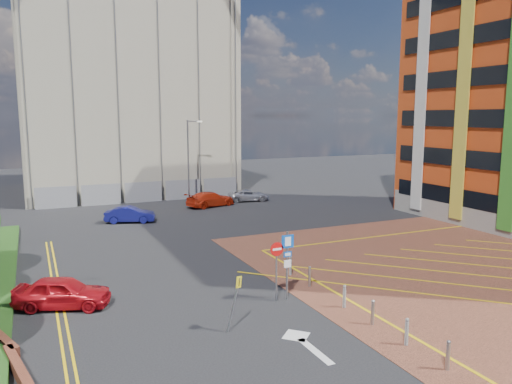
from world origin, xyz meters
TOP-DOWN VIEW (x-y plane):
  - ground at (0.00, 0.00)m, footprint 140.00×140.00m
  - forecourt at (14.00, 0.00)m, footprint 26.00×26.00m
  - lamp_back at (4.08, 28.00)m, footprint 1.53×0.16m
  - sign_cluster at (0.30, 0.98)m, footprint 1.17×0.12m
  - warning_sign at (-2.97, -1.24)m, footprint 0.73×0.41m
  - bollard_row at (2.30, -1.67)m, footprint 0.14×11.14m
  - construction_building at (0.00, 40.00)m, footprint 21.20×19.20m
  - construction_fence at (1.00, 30.00)m, footprint 21.60×0.06m
  - car_red_left at (-9.00, 4.19)m, footprint 4.43×3.07m
  - car_blue_back at (-2.98, 21.01)m, footprint 4.11×2.51m
  - car_red_back at (5.19, 25.06)m, footprint 5.14×3.25m
  - car_silver_back at (9.66, 26.33)m, footprint 4.29×2.50m

SIDE VIEW (x-z plane):
  - ground at x=0.00m, z-range 0.00..0.00m
  - forecourt at x=14.00m, z-range 0.00..0.02m
  - bollard_row at x=2.30m, z-range 0.02..0.92m
  - car_silver_back at x=9.66m, z-range 0.00..1.12m
  - car_blue_back at x=-2.98m, z-range 0.00..1.28m
  - car_red_back at x=5.19m, z-range 0.00..1.39m
  - car_red_left at x=-9.00m, z-range 0.00..1.40m
  - construction_fence at x=1.00m, z-range 0.00..2.00m
  - warning_sign at x=-2.97m, z-range 0.30..2.55m
  - sign_cluster at x=0.30m, z-range 0.35..3.55m
  - lamp_back at x=4.08m, z-range 0.36..8.36m
  - construction_building at x=0.00m, z-range 0.00..22.00m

